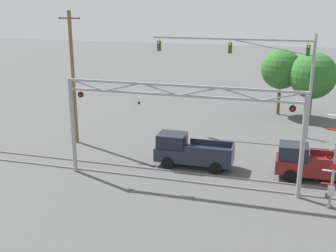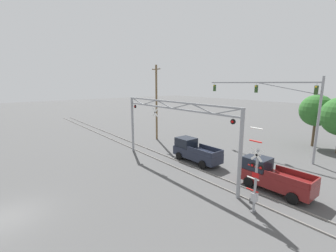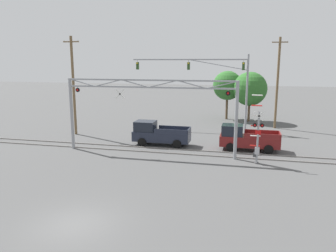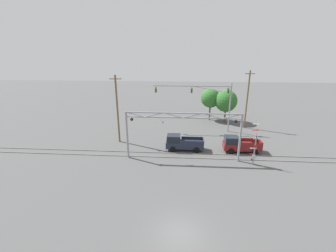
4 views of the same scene
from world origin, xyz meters
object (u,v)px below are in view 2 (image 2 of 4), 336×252
object	(u,v)px
traffic_signal_span	(285,101)
pickup_truck_following	(271,176)
utility_pole_left	(156,102)
background_tree_far_left_verge	(316,111)
crossing_gantry	(172,123)
pickup_truck_lead	(194,151)
crossing_signal_mast	(255,181)

from	to	relation	value
traffic_signal_span	pickup_truck_following	size ratio (longest dim) A/B	2.59
utility_pole_left	background_tree_far_left_verge	bearing A→B (deg)	40.96
crossing_gantry	pickup_truck_following	size ratio (longest dim) A/B	2.84
pickup_truck_lead	pickup_truck_following	distance (m)	8.30
traffic_signal_span	utility_pole_left	world-z (taller)	utility_pole_left
traffic_signal_span	utility_pole_left	distance (m)	16.37
pickup_truck_lead	background_tree_far_left_verge	bearing A→B (deg)	70.88
pickup_truck_following	background_tree_far_left_verge	bearing A→B (deg)	99.26
pickup_truck_lead	utility_pole_left	bearing A→B (deg)	166.12
crossing_signal_mast	background_tree_far_left_verge	xyz separation A→B (m)	(-3.50, 20.22, 2.60)
crossing_gantry	pickup_truck_lead	distance (m)	4.58
traffic_signal_span	pickup_truck_lead	distance (m)	11.33
crossing_gantry	pickup_truck_lead	world-z (taller)	crossing_gantry
crossing_signal_mast	background_tree_far_left_verge	world-z (taller)	background_tree_far_left_verge
background_tree_far_left_verge	pickup_truck_lead	bearing A→B (deg)	-109.12
crossing_gantry	crossing_signal_mast	size ratio (longest dim) A/B	2.75
background_tree_far_left_verge	crossing_gantry	bearing A→B (deg)	-106.19
pickup_truck_lead	crossing_signal_mast	bearing A→B (deg)	-23.35
traffic_signal_span	pickup_truck_following	distance (m)	10.81
pickup_truck_following	utility_pole_left	distance (m)	19.18
crossing_gantry	pickup_truck_following	bearing A→B (deg)	20.40
crossing_signal_mast	utility_pole_left	xyz separation A→B (m)	(-19.35, 6.47, 3.38)
pickup_truck_lead	pickup_truck_following	size ratio (longest dim) A/B	1.03
crossing_gantry	crossing_signal_mast	world-z (taller)	crossing_gantry
crossing_signal_mast	traffic_signal_span	xyz separation A→B (m)	(-4.28, 12.82, 4.09)
crossing_signal_mast	traffic_signal_span	bearing A→B (deg)	108.46
crossing_gantry	background_tree_far_left_verge	xyz separation A→B (m)	(5.63, 19.38, 0.24)
crossing_gantry	traffic_signal_span	size ratio (longest dim) A/B	1.09
traffic_signal_span	background_tree_far_left_verge	world-z (taller)	traffic_signal_span
crossing_signal_mast	utility_pole_left	distance (m)	20.68
crossing_gantry	traffic_signal_span	world-z (taller)	traffic_signal_span
crossing_signal_mast	utility_pole_left	bearing A→B (deg)	161.51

